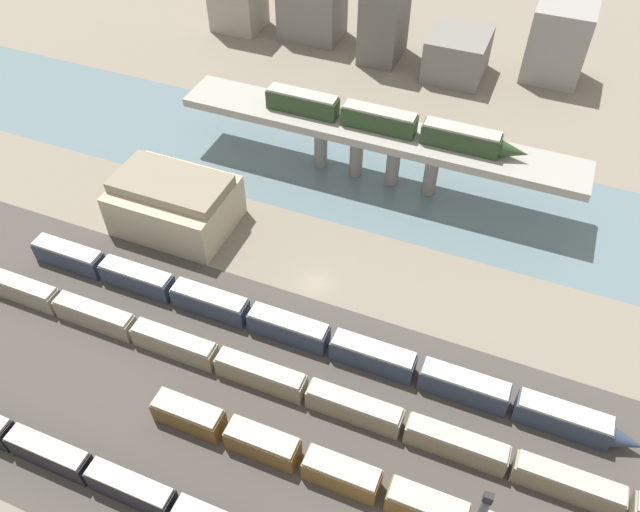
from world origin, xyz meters
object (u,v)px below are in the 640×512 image
train_yard_outer (297,331)px  train_yard_mid (393,494)px  train_yard_far (316,394)px  train_on_bridge (388,122)px  warehouse_building (175,203)px  train_yard_near (19,440)px

train_yard_outer → train_yard_mid: bearing=-41.4°
train_yard_mid → train_yard_far: bearing=146.2°
train_on_bridge → warehouse_building: (-28.53, -23.75, -8.17)m
train_on_bridge → train_yard_near: 71.80m
train_on_bridge → train_yard_far: (6.08, -46.88, -10.82)m
train_yard_near → train_yard_outer: train_yard_near is taller
train_yard_mid → warehouse_building: 57.53m
train_yard_outer → warehouse_building: size_ratio=4.87×
train_on_bridge → train_yard_outer: bearing=-90.3°
train_yard_outer → train_yard_near: bearing=-131.6°
train_yard_outer → train_on_bridge: bearing=89.7°
train_yard_near → train_yard_outer: size_ratio=0.79×
train_yard_far → warehouse_building: size_ratio=5.85×
train_on_bridge → train_yard_outer: 40.03m
train_yard_mid → train_yard_outer: 25.89m
train_on_bridge → warehouse_building: 38.01m
train_yard_far → train_yard_outer: bearing=126.9°
train_yard_near → warehouse_building: warehouse_building is taller
train_yard_mid → warehouse_building: (-47.77, 31.94, 2.57)m
train_on_bridge → train_yard_near: train_on_bridge is taller
train_yard_outer → warehouse_building: warehouse_building is taller
train_on_bridge → train_yard_near: size_ratio=0.63×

